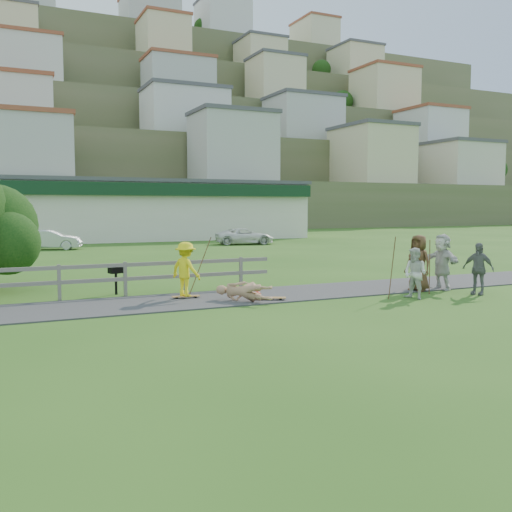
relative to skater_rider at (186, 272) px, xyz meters
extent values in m
plane|color=#2B5618|center=(0.44, -1.89, -0.84)|extent=(260.00, 260.00, 0.00)
cube|color=#363638|center=(0.44, -0.39, -0.82)|extent=(34.00, 3.00, 0.04)
cube|color=#615C55|center=(-3.56, 1.41, -0.29)|extent=(0.10, 0.10, 1.10)
cube|color=#615C55|center=(-1.56, 1.41, -0.29)|extent=(0.10, 0.10, 1.10)
cube|color=#615C55|center=(0.44, 1.41, -0.29)|extent=(0.10, 0.10, 1.10)
cube|color=#615C55|center=(2.44, 1.41, -0.29)|extent=(0.10, 0.10, 1.10)
cube|color=#615C55|center=(-4.06, 1.41, 0.16)|extent=(15.00, 0.08, 0.12)
cube|color=#615C55|center=(-4.06, 1.41, -0.29)|extent=(15.00, 0.08, 0.12)
cube|color=beige|center=(4.44, 33.11, 1.56)|extent=(32.00, 10.00, 4.80)
cube|color=#12321B|center=(4.44, 27.91, 3.36)|extent=(32.00, 0.60, 1.00)
cube|color=#4B4B50|center=(4.44, 33.11, 4.11)|extent=(32.50, 10.50, 0.30)
cube|color=#4D5934|center=(0.44, 53.11, 2.16)|extent=(220.00, 14.00, 6.00)
cube|color=beige|center=(0.44, 53.11, 8.66)|extent=(10.00, 9.00, 7.00)
cube|color=#4B4B50|center=(0.44, 53.11, 12.41)|extent=(10.40, 9.40, 0.50)
cube|color=#4D5934|center=(0.44, 66.11, 5.66)|extent=(220.00, 14.00, 13.00)
cube|color=beige|center=(0.44, 66.11, 15.66)|extent=(10.00, 9.00, 7.00)
cube|color=#4B4B50|center=(0.44, 66.11, 19.41)|extent=(10.40, 9.40, 0.50)
cube|color=#4D5934|center=(0.44, 79.11, 9.66)|extent=(220.00, 14.00, 21.00)
cube|color=beige|center=(0.44, 79.11, 23.66)|extent=(10.00, 9.00, 7.00)
cube|color=#4B4B50|center=(0.44, 79.11, 27.41)|extent=(10.40, 9.40, 0.50)
cube|color=#4D5934|center=(0.44, 92.11, 14.16)|extent=(220.00, 14.00, 30.00)
cube|color=beige|center=(0.44, 92.11, 32.66)|extent=(10.00, 9.00, 7.00)
cube|color=#4B4B50|center=(0.44, 92.11, 36.41)|extent=(10.40, 9.40, 0.50)
cube|color=#4D5934|center=(0.44, 106.11, 19.16)|extent=(220.00, 14.00, 40.00)
imported|color=yellow|center=(0.00, 0.00, 0.00)|extent=(1.07, 1.25, 1.67)
imported|color=tan|center=(1.40, -1.27, -0.51)|extent=(1.63, 1.46, 0.65)
imported|color=silver|center=(6.43, -2.91, -0.04)|extent=(0.77, 0.90, 1.59)
imported|color=slate|center=(8.87, -3.06, 0.01)|extent=(0.78, 1.07, 1.69)
imported|color=#523620|center=(7.62, -1.66, 0.12)|extent=(0.83, 1.06, 1.91)
imported|color=silver|center=(8.58, -1.73, 0.13)|extent=(0.58, 1.79, 1.93)
imported|color=silver|center=(-1.93, 23.11, -0.19)|extent=(4.16, 2.48, 1.29)
imported|color=white|center=(11.80, 22.48, -0.23)|extent=(4.68, 2.82, 1.22)
sphere|color=#A9180E|center=(2.00, -0.92, -0.71)|extent=(0.24, 0.24, 0.24)
cylinder|color=brown|center=(0.60, 0.40, 0.18)|extent=(0.03, 0.03, 2.03)
cylinder|color=brown|center=(5.78, -2.61, 0.14)|extent=(0.03, 0.03, 1.94)
cylinder|color=brown|center=(7.49, -2.35, 0.05)|extent=(0.03, 0.03, 1.78)
camera|label=1|loc=(-5.30, -16.67, 2.02)|focal=40.00mm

